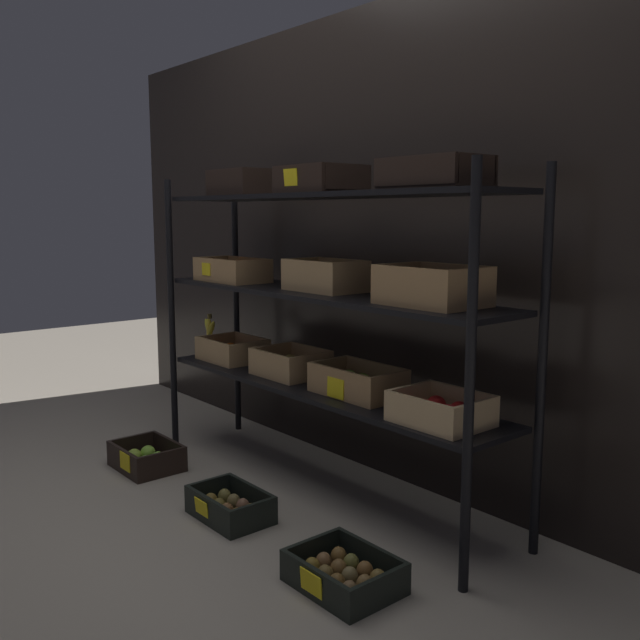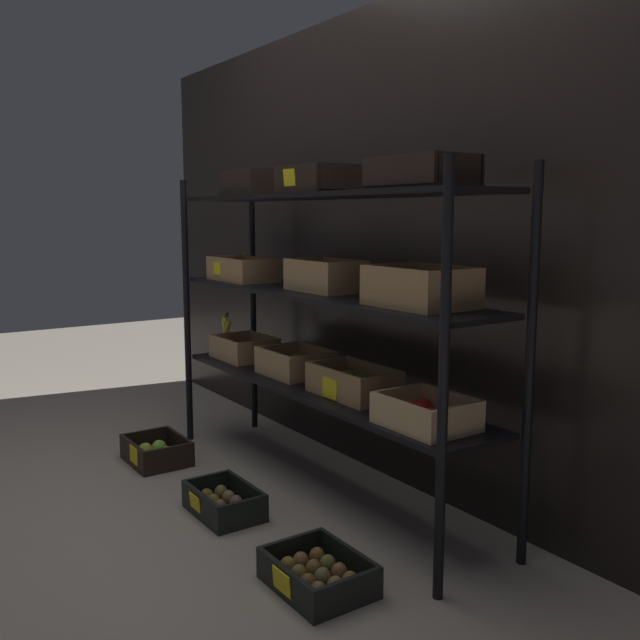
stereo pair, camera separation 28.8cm
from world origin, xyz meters
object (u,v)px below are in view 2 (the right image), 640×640
Objects in this scene: display_rack at (321,294)px; crate_ground_apple_green at (157,453)px; crate_ground_kiwi at (224,503)px; crate_ground_center_kiwi at (318,575)px.

display_rack is 1.15m from crate_ground_apple_green.
crate_ground_kiwi is 0.99× the size of crate_ground_center_kiwi.
crate_ground_apple_green is 0.96× the size of crate_ground_center_kiwi.
crate_ground_kiwi is at bearing 0.30° from crate_ground_apple_green.
crate_ground_kiwi is (0.70, 0.00, -0.00)m from crate_ground_apple_green.
display_rack is 6.12× the size of crate_ground_apple_green.
crate_ground_center_kiwi is (0.66, -0.47, -0.79)m from display_rack.
display_rack is at bearing 33.82° from crate_ground_apple_green.
crate_ground_center_kiwi is at bearing -0.21° from crate_ground_kiwi.
display_rack is 1.13m from crate_ground_center_kiwi.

